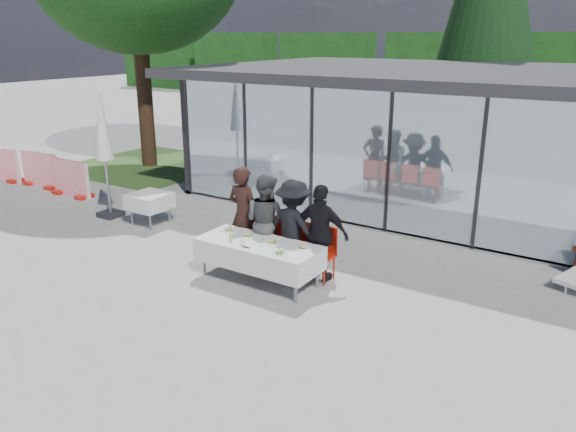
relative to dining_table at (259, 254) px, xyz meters
The scene contains 23 objects.
ground 0.67m from the dining_table, 115.55° to the right, with size 90.00×90.00×0.00m, color gray.
pavilion 8.17m from the dining_table, 76.80° to the left, with size 14.80×8.80×3.44m.
treeline 27.77m from the dining_table, 94.50° to the left, with size 62.50×2.00×4.40m.
dining_table is the anchor object (origin of this frame).
diner_a 1.13m from the dining_table, 141.80° to the left, with size 0.70×0.70×1.91m, color black.
diner_chair_a 1.11m from the dining_table, 137.74° to the left, with size 0.44×0.44×0.97m.
diner_b 0.81m from the dining_table, 114.50° to the left, with size 0.89×0.89×1.82m, color #4D4D4D.
diner_chair_b 0.81m from the dining_table, 111.54° to the left, with size 0.44×0.44×0.97m.
diner_c 0.81m from the dining_table, 63.90° to the left, with size 1.16×1.16×1.79m, color black.
diner_chair_c 0.81m from the dining_table, 67.01° to the left, with size 0.44×0.44×0.97m.
diner_d 1.16m from the dining_table, 36.04° to the left, with size 1.05×1.05×1.79m, color black.
diner_chair_d 1.17m from the dining_table, 40.04° to the left, with size 0.44×0.44×0.97m.
plate_a 0.88m from the dining_table, 167.56° to the left, with size 0.29×0.29×0.07m.
plate_b 0.44m from the dining_table, 159.53° to the left, with size 0.29×0.29×0.07m.
plate_c 0.34m from the dining_table, 23.16° to the left, with size 0.29×0.29×0.07m.
plate_d 0.87m from the dining_table, 11.98° to the left, with size 0.29×0.29×0.07m.
plate_extra 0.73m from the dining_table, 22.61° to the right, with size 0.29×0.29×0.07m.
juice_bottle 0.57m from the dining_table, 154.22° to the right, with size 0.06×0.06×0.15m, color #8AC552.
drinking_glasses 0.45m from the dining_table, 45.23° to the right, with size 0.86×0.13×0.10m.
folded_eyeglasses 0.39m from the dining_table, 95.29° to the right, with size 0.14×0.03×0.01m, color black.
spare_table_left 4.22m from the dining_table, 163.08° to the left, with size 0.86×0.86×0.74m.
market_umbrella 5.60m from the dining_table, 168.28° to the left, with size 0.50×0.50×3.00m.
grass_patch 10.36m from the dining_table, 147.00° to the left, with size 5.00×5.00×0.02m, color #385926.
Camera 1 is at (5.69, -7.15, 4.26)m, focal length 35.00 mm.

